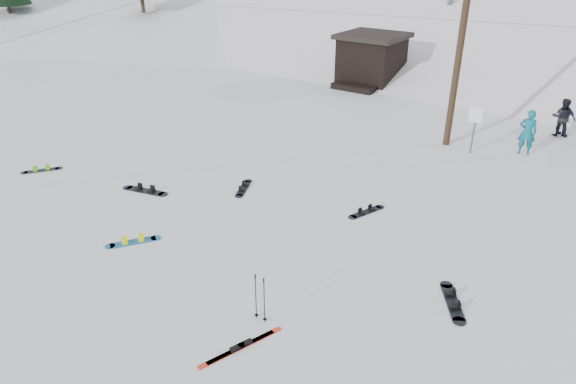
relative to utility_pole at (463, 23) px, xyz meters
The scene contains 18 objects.
ground 14.90m from the utility_pole, 98.13° to the right, with size 200.00×200.00×0.00m, color white.
ski_slope 44.31m from the utility_pole, 92.79° to the left, with size 60.00×75.00×45.00m, color white.
ridge_left 53.35m from the utility_pole, 138.18° to the left, with size 34.00×85.00×38.00m, color white.
treeline_left 44.65m from the utility_pole, 144.16° to the left, with size 20.00×64.00×10.00m, color black, non-canonical shape.
utility_pole is the anchor object (origin of this frame).
trail_sign 3.60m from the utility_pole, 21.04° to the right, with size 0.50×0.09×1.85m.
lift_hut 10.40m from the utility_pole, 135.24° to the left, with size 3.40×4.10×2.75m.
hero_snowboard 13.77m from the utility_pole, 109.61° to the right, with size 0.96×1.28×0.10m.
hero_skis 14.38m from the utility_pole, 87.30° to the right, with size 0.73×1.87×0.10m.
ski_poles 13.32m from the utility_pole, 88.07° to the right, with size 0.31×0.08×1.13m.
board_scatter_a 12.75m from the utility_pole, 123.51° to the right, with size 1.65×0.65×0.12m.
board_scatter_b 10.00m from the utility_pole, 117.17° to the right, with size 0.75×1.33×0.10m.
board_scatter_c 16.09m from the utility_pole, 134.87° to the right, with size 0.90×1.19×0.10m.
board_scatter_d 11.36m from the utility_pole, 69.36° to the right, with size 0.99×1.40×0.11m.
board_scatter_f 8.39m from the utility_pole, 89.56° to the right, with size 0.64×1.33×0.10m.
skier_teal 4.77m from the utility_pole, 14.54° to the left, with size 0.64×0.42×1.75m, color #0B6474.
skier_dark 6.39m from the utility_pole, 46.75° to the left, with size 0.78×0.60×1.60m, color black.
skier_navy 6.54m from the utility_pole, 46.95° to the left, with size 0.89×0.37×1.52m, color #191739.
Camera 1 is at (7.99, -5.50, 7.46)m, focal length 32.00 mm.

